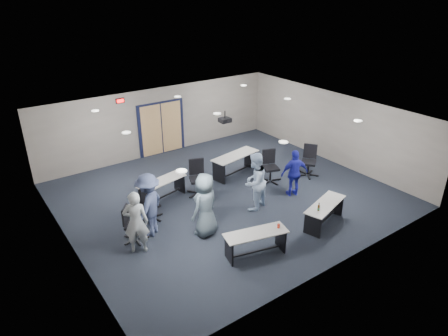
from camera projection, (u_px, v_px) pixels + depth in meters
floor at (226, 195)px, 13.17m from camera, size 10.00×10.00×0.00m
back_wall at (161, 121)px, 15.93m from camera, size 10.00×0.04×2.70m
front_wall at (339, 220)px, 9.28m from camera, size 10.00×0.04×2.70m
left_wall at (64, 204)px, 9.98m from camera, size 0.04×9.00×2.70m
right_wall at (332, 127)px, 15.23m from camera, size 0.04×9.00×2.70m
ceiling at (226, 117)px, 12.03m from camera, size 10.00×9.00×0.04m
double_door at (162, 128)px, 16.03m from camera, size 2.00×0.07×2.20m
exit_sign at (120, 101)px, 14.58m from camera, size 0.32×0.07×0.18m
ceiling_projector at (225, 120)px, 12.69m from camera, size 0.35×0.32×0.37m
ceiling_can_lights at (222, 116)px, 12.23m from camera, size 6.24×5.74×0.02m
table_front_left at (256, 240)px, 10.11m from camera, size 1.72×0.94×0.77m
table_front_right at (325, 210)px, 11.40m from camera, size 1.73×1.00×0.91m
table_back_left at (162, 187)px, 12.74m from camera, size 1.72×0.89×0.67m
table_back_right at (235, 161)px, 14.37m from camera, size 1.98×0.96×0.77m
chair_back_a at (151, 204)px, 11.65m from camera, size 0.65×0.65×0.99m
chair_back_b at (198, 178)px, 12.98m from camera, size 0.96×0.96×1.18m
chair_back_d at (271, 167)px, 13.84m from camera, size 0.92×0.92×1.14m
chair_loose_left at (134, 224)px, 10.66m from camera, size 0.91×0.91×1.03m
chair_loose_right at (309, 161)px, 14.28m from camera, size 1.00×1.00×1.14m
person_gray at (136, 222)px, 10.08m from camera, size 0.76×0.67×1.74m
person_plaid at (205, 205)px, 10.78m from camera, size 1.03×0.83×1.83m
person_lightblue at (255, 182)px, 12.04m from camera, size 1.07×0.95×1.83m
person_navy at (294, 173)px, 12.88m from camera, size 1.00×0.66×1.58m
person_back at (149, 205)px, 10.77m from camera, size 1.35×1.26×1.83m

